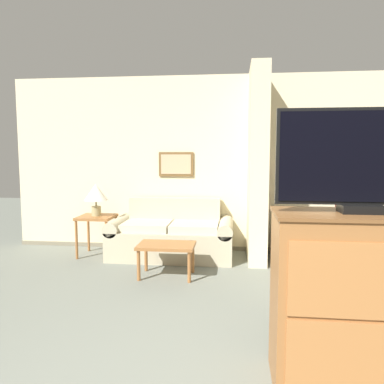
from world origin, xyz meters
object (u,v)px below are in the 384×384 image
object	(u,v)px
couch	(172,236)
tv	(363,160)
coffee_table	(166,248)
tv_dresser	(356,301)
backpack	(350,215)
bed	(355,253)
table_lamp	(96,194)

from	to	relation	value
couch	tv	size ratio (longest dim) A/B	1.70
couch	tv	xyz separation A→B (m)	(1.63, -2.82, 1.12)
coffee_table	tv_dresser	world-z (taller)	tv_dresser
backpack	tv	bearing A→B (deg)	-105.11
couch	bed	size ratio (longest dim) A/B	0.83
bed	table_lamp	bearing A→B (deg)	170.39
couch	table_lamp	size ratio (longest dim) A/B	3.79
bed	backpack	size ratio (longest dim) A/B	4.82
coffee_table	tv_dresser	distance (m)	2.49
tv	backpack	world-z (taller)	tv
tv_dresser	backpack	distance (m)	2.00
couch	tv_dresser	xyz separation A→B (m)	(1.63, -2.82, 0.25)
couch	bed	xyz separation A→B (m)	(2.30, -0.65, -0.01)
tv_dresser	tv	bearing A→B (deg)	90.00
table_lamp	bed	distance (m)	3.47
table_lamp	bed	xyz separation A→B (m)	(3.37, -0.57, -0.60)
table_lamp	tv_dresser	size ratio (longest dim) A/B	0.41
coffee_table	tv	world-z (taller)	tv
coffee_table	bed	distance (m)	2.23
bed	tv	bearing A→B (deg)	-107.22
coffee_table	table_lamp	xyz separation A→B (m)	(-1.16, 0.80, 0.55)
table_lamp	tv	world-z (taller)	tv
couch	table_lamp	world-z (taller)	table_lamp
coffee_table	table_lamp	distance (m)	1.51
coffee_table	bed	world-z (taller)	bed
couch	backpack	bearing A→B (deg)	-22.83
couch	backpack	xyz separation A→B (m)	(2.15, -0.90, 0.49)
bed	backpack	distance (m)	0.58
backpack	table_lamp	bearing A→B (deg)	165.61
couch	coffee_table	distance (m)	0.89
coffee_table	table_lamp	size ratio (longest dim) A/B	1.46
table_lamp	backpack	world-z (taller)	table_lamp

